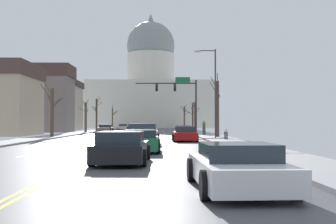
{
  "coord_description": "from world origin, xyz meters",
  "views": [
    {
      "loc": [
        3.16,
        -39.11,
        1.63
      ],
      "look_at": [
        4.16,
        25.5,
        3.17
      ],
      "focal_mm": 44.45,
      "sensor_mm": 36.0,
      "label": 1
    }
  ],
  "objects_px": {
    "sedan_oncoming_00": "(105,129)",
    "pedestrian_00": "(204,127)",
    "sedan_oncoming_02": "(123,127)",
    "signal_gantry": "(179,93)",
    "pickup_truck_near_03": "(142,135)",
    "sedan_near_00": "(150,131)",
    "sedan_near_06": "(237,168)",
    "sedan_near_01": "(183,132)",
    "bicycle_parked": "(226,135)",
    "sedan_near_04": "(141,142)",
    "sedan_near_05": "(122,148)",
    "street_lamp_right": "(213,86)",
    "sedan_near_02": "(185,134)",
    "sedan_oncoming_01": "(135,128)"
  },
  "relations": [
    {
      "from": "sedan_near_01",
      "to": "pickup_truck_near_03",
      "type": "bearing_deg",
      "value": -106.27
    },
    {
      "from": "sedan_oncoming_00",
      "to": "pedestrian_00",
      "type": "distance_m",
      "value": 20.4
    },
    {
      "from": "pickup_truck_near_03",
      "to": "sedan_oncoming_00",
      "type": "distance_m",
      "value": 33.92
    },
    {
      "from": "street_lamp_right",
      "to": "sedan_near_05",
      "type": "bearing_deg",
      "value": -105.97
    },
    {
      "from": "pedestrian_00",
      "to": "sedan_near_00",
      "type": "bearing_deg",
      "value": 170.42
    },
    {
      "from": "street_lamp_right",
      "to": "bicycle_parked",
      "type": "xyz_separation_m",
      "value": [
        0.68,
        -3.42,
        -4.51
      ]
    },
    {
      "from": "sedan_near_02",
      "to": "sedan_oncoming_01",
      "type": "height_order",
      "value": "sedan_near_02"
    },
    {
      "from": "street_lamp_right",
      "to": "pedestrian_00",
      "type": "bearing_deg",
      "value": 89.74
    },
    {
      "from": "sedan_near_05",
      "to": "bicycle_parked",
      "type": "relative_size",
      "value": 2.66
    },
    {
      "from": "sedan_near_00",
      "to": "pickup_truck_near_03",
      "type": "bearing_deg",
      "value": -89.95
    },
    {
      "from": "sedan_near_04",
      "to": "sedan_near_05",
      "type": "distance_m",
      "value": 5.93
    },
    {
      "from": "sedan_near_04",
      "to": "sedan_oncoming_02",
      "type": "xyz_separation_m",
      "value": [
        -7.2,
        67.57,
        -0.02
      ]
    },
    {
      "from": "sedan_near_06",
      "to": "sedan_near_02",
      "type": "bearing_deg",
      "value": 89.71
    },
    {
      "from": "pedestrian_00",
      "to": "bicycle_parked",
      "type": "relative_size",
      "value": 0.92
    },
    {
      "from": "sedan_oncoming_01",
      "to": "bicycle_parked",
      "type": "height_order",
      "value": "sedan_oncoming_01"
    },
    {
      "from": "pickup_truck_near_03",
      "to": "sedan_near_05",
      "type": "relative_size",
      "value": 1.22
    },
    {
      "from": "sedan_oncoming_00",
      "to": "pedestrian_00",
      "type": "xyz_separation_m",
      "value": [
        13.33,
        -15.43,
        0.46
      ]
    },
    {
      "from": "pedestrian_00",
      "to": "sedan_near_01",
      "type": "bearing_deg",
      "value": -115.61
    },
    {
      "from": "signal_gantry",
      "to": "sedan_near_01",
      "type": "bearing_deg",
      "value": -90.54
    },
    {
      "from": "pedestrian_00",
      "to": "sedan_oncoming_02",
      "type": "bearing_deg",
      "value": 107.14
    },
    {
      "from": "sedan_oncoming_00",
      "to": "bicycle_parked",
      "type": "xyz_separation_m",
      "value": [
        13.97,
        -27.43,
        -0.1
      ]
    },
    {
      "from": "sedan_near_02",
      "to": "pickup_truck_near_03",
      "type": "bearing_deg",
      "value": -121.7
    },
    {
      "from": "sedan_near_05",
      "to": "sedan_near_06",
      "type": "relative_size",
      "value": 1.04
    },
    {
      "from": "sedan_near_02",
      "to": "sedan_oncoming_00",
      "type": "distance_m",
      "value": 29.68
    },
    {
      "from": "sedan_near_01",
      "to": "sedan_oncoming_01",
      "type": "bearing_deg",
      "value": 101.52
    },
    {
      "from": "street_lamp_right",
      "to": "sedan_near_00",
      "type": "bearing_deg",
      "value": 122.73
    },
    {
      "from": "sedan_near_05",
      "to": "bicycle_parked",
      "type": "height_order",
      "value": "sedan_near_05"
    },
    {
      "from": "sedan_near_04",
      "to": "sedan_oncoming_02",
      "type": "height_order",
      "value": "sedan_near_04"
    },
    {
      "from": "sedan_near_06",
      "to": "sedan_oncoming_00",
      "type": "bearing_deg",
      "value": 101.05
    },
    {
      "from": "street_lamp_right",
      "to": "sedan_oncoming_00",
      "type": "height_order",
      "value": "street_lamp_right"
    },
    {
      "from": "sedan_near_02",
      "to": "pedestrian_00",
      "type": "xyz_separation_m",
      "value": [
        2.9,
        12.36,
        0.47
      ]
    },
    {
      "from": "sedan_near_04",
      "to": "sedan_near_00",
      "type": "bearing_deg",
      "value": 90.61
    },
    {
      "from": "sedan_oncoming_00",
      "to": "pedestrian_00",
      "type": "relative_size",
      "value": 2.77
    },
    {
      "from": "sedan_near_06",
      "to": "sedan_oncoming_02",
      "type": "relative_size",
      "value": 1.03
    },
    {
      "from": "sedan_near_01",
      "to": "bicycle_parked",
      "type": "distance_m",
      "value": 7.25
    },
    {
      "from": "sedan_near_00",
      "to": "pedestrian_00",
      "type": "xyz_separation_m",
      "value": [
        6.23,
        -1.05,
        0.46
      ]
    },
    {
      "from": "pickup_truck_near_03",
      "to": "sedan_near_06",
      "type": "relative_size",
      "value": 1.27
    },
    {
      "from": "signal_gantry",
      "to": "pedestrian_00",
      "type": "distance_m",
      "value": 7.82
    },
    {
      "from": "signal_gantry",
      "to": "pickup_truck_near_03",
      "type": "xyz_separation_m",
      "value": [
        -3.67,
        -23.78,
        -4.61
      ]
    },
    {
      "from": "street_lamp_right",
      "to": "signal_gantry",
      "type": "bearing_deg",
      "value": 99.75
    },
    {
      "from": "pedestrian_00",
      "to": "sedan_near_02",
      "type": "bearing_deg",
      "value": -103.19
    },
    {
      "from": "sedan_near_01",
      "to": "pedestrian_00",
      "type": "relative_size",
      "value": 2.67
    },
    {
      "from": "sedan_oncoming_01",
      "to": "sedan_oncoming_02",
      "type": "distance_m",
      "value": 13.83
    },
    {
      "from": "pickup_truck_near_03",
      "to": "sedan_oncoming_02",
      "type": "distance_m",
      "value": 60.78
    },
    {
      "from": "pickup_truck_near_03",
      "to": "sedan_oncoming_02",
      "type": "xyz_separation_m",
      "value": [
        -6.94,
        60.38,
        -0.14
      ]
    },
    {
      "from": "pickup_truck_near_03",
      "to": "pedestrian_00",
      "type": "bearing_deg",
      "value": 70.68
    },
    {
      "from": "street_lamp_right",
      "to": "sedan_near_06",
      "type": "height_order",
      "value": "street_lamp_right"
    },
    {
      "from": "signal_gantry",
      "to": "sedan_near_06",
      "type": "xyz_separation_m",
      "value": [
        -0.47,
        -43.37,
        -4.77
      ]
    },
    {
      "from": "bicycle_parked",
      "to": "street_lamp_right",
      "type": "bearing_deg",
      "value": 101.28
    },
    {
      "from": "sedan_near_06",
      "to": "bicycle_parked",
      "type": "xyz_separation_m",
      "value": [
        3.66,
        25.32,
        -0.04
      ]
    }
  ]
}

